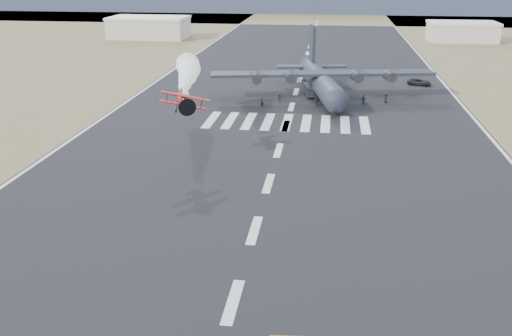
% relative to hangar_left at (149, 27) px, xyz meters
% --- Properties ---
extents(ground, '(500.00, 500.00, 0.00)m').
position_rel_hangar_left_xyz_m(ground, '(52.00, -145.00, -3.41)').
color(ground, black).
rests_on(ground, ground).
extents(scrub_far, '(500.00, 80.00, 0.00)m').
position_rel_hangar_left_xyz_m(scrub_far, '(52.00, 85.00, -3.41)').
color(scrub_far, olive).
rests_on(scrub_far, ground).
extents(runway_markings, '(60.00, 260.00, 0.01)m').
position_rel_hangar_left_xyz_m(runway_markings, '(52.00, -85.00, -3.40)').
color(runway_markings, silver).
rests_on(runway_markings, ground).
extents(hangar_left, '(24.50, 14.50, 6.70)m').
position_rel_hangar_left_xyz_m(hangar_left, '(0.00, 0.00, 0.00)').
color(hangar_left, '#B4ADA0').
rests_on(hangar_left, ground).
extents(hangar_right, '(20.50, 12.50, 5.90)m').
position_rel_hangar_left_xyz_m(hangar_right, '(98.00, 5.00, -0.40)').
color(hangar_right, '#B4ADA0').
rests_on(hangar_right, ground).
extents(aerobatic_biplane, '(5.96, 5.62, 3.06)m').
position_rel_hangar_left_xyz_m(aerobatic_biplane, '(40.71, -114.43, 4.23)').
color(aerobatic_biplane, red).
extents(smoke_trail, '(6.77, 22.91, 3.82)m').
position_rel_hangar_left_xyz_m(smoke_trail, '(36.51, -95.26, 4.38)').
color(smoke_trail, white).
extents(transport_aircraft, '(40.38, 33.07, 11.69)m').
position_rel_hangar_left_xyz_m(transport_aircraft, '(56.66, -75.72, -0.39)').
color(transport_aircraft, '#1F232F').
rests_on(transport_aircraft, ground).
extents(support_vehicle, '(5.16, 3.75, 1.31)m').
position_rel_hangar_left_xyz_m(support_vehicle, '(76.28, -63.69, -2.76)').
color(support_vehicle, black).
rests_on(support_vehicle, ground).
extents(crew_a, '(0.83, 0.79, 1.80)m').
position_rel_hangar_left_xyz_m(crew_a, '(57.53, -79.29, -2.51)').
color(crew_a, black).
rests_on(crew_a, ground).
extents(crew_b, '(0.96, 0.66, 1.85)m').
position_rel_hangar_left_xyz_m(crew_b, '(55.96, -80.53, -2.48)').
color(crew_b, black).
rests_on(crew_b, ground).
extents(crew_c, '(1.09, 0.99, 1.57)m').
position_rel_hangar_left_xyz_m(crew_c, '(49.61, -82.00, -2.62)').
color(crew_c, black).
rests_on(crew_c, ground).
extents(crew_d, '(1.09, 0.90, 1.65)m').
position_rel_hangar_left_xyz_m(crew_d, '(64.34, -81.44, -2.58)').
color(crew_d, black).
rests_on(crew_d, ground).
extents(crew_e, '(0.53, 0.85, 1.73)m').
position_rel_hangar_left_xyz_m(crew_e, '(68.29, -79.89, -2.54)').
color(crew_e, black).
rests_on(crew_e, ground).
extents(crew_f, '(1.72, 1.35, 1.82)m').
position_rel_hangar_left_xyz_m(crew_f, '(56.44, -78.98, -2.50)').
color(crew_f, black).
rests_on(crew_f, ground).
extents(crew_g, '(0.74, 0.69, 1.61)m').
position_rel_hangar_left_xyz_m(crew_g, '(46.96, -85.68, -2.60)').
color(crew_g, black).
rests_on(crew_g, ground).
extents(crew_h, '(0.63, 0.93, 1.81)m').
position_rel_hangar_left_xyz_m(crew_h, '(56.33, -83.42, -2.51)').
color(crew_h, black).
rests_on(crew_h, ground).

